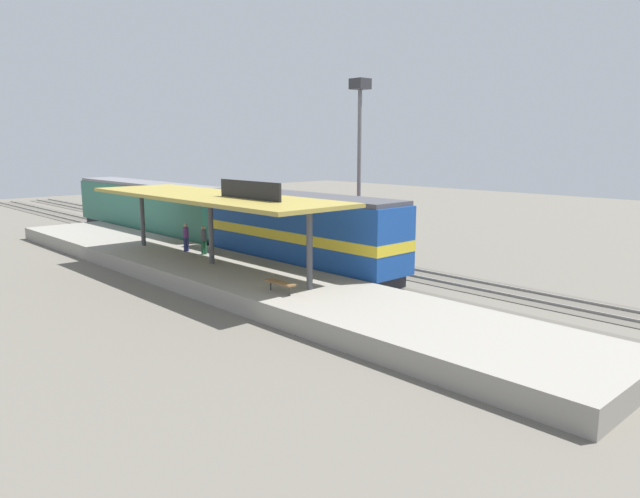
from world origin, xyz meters
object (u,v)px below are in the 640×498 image
Objects in this scene: light_mast at (360,129)px; person_waiting at (186,236)px; platform_bench at (280,283)px; locomotive at (299,232)px; passenger_carriage_single at (150,209)px; person_walking at (204,239)px; freight_car at (287,222)px.

light_mast is 13.72m from person_waiting.
locomotive is (6.00, 5.51, 1.07)m from platform_bench.
passenger_carriage_single is 11.70× the size of person_waiting.
light_mast is (7.80, 2.61, 5.99)m from locomotive.
person_waiting is at bearing 97.27° from person_walking.
platform_bench is at bearing -104.32° from passenger_carriage_single.
passenger_carriage_single reaches higher than platform_bench.
locomotive is 5.85m from person_walking.
freight_car is at bearing 12.94° from person_walking.
platform_bench is 16.06m from freight_car.
light_mast reaches higher than person_walking.
locomotive is 0.72× the size of passenger_carriage_single.
light_mast is 13.18m from person_walking.
person_waiting is (-3.66, -11.65, -0.46)m from passenger_carriage_single.
passenger_carriage_single is 12.22m from person_waiting.
light_mast is 6.84× the size of person_walking.
person_waiting is (-3.66, 6.35, -0.56)m from locomotive.
platform_bench is at bearing -101.14° from person_waiting.
person_waiting is (-11.46, 3.74, -6.54)m from light_mast.
platform_bench is 0.12× the size of locomotive.
person_waiting reaches higher than platform_bench.
light_mast is at bearing -63.12° from passenger_carriage_single.
locomotive reaches higher than freight_car.
passenger_carriage_single is at bearing 111.86° from freight_car.
person_waiting is 1.00× the size of person_walking.
platform_bench is 0.99× the size of person_waiting.
passenger_carriage_single is at bearing 116.88° from light_mast.
freight_car reaches higher than platform_bench.
locomotive is 1.20× the size of freight_car.
freight_car reaches higher than person_walking.
freight_car is at bearing 48.65° from platform_bench.
platform_bench is at bearing -149.52° from light_mast.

